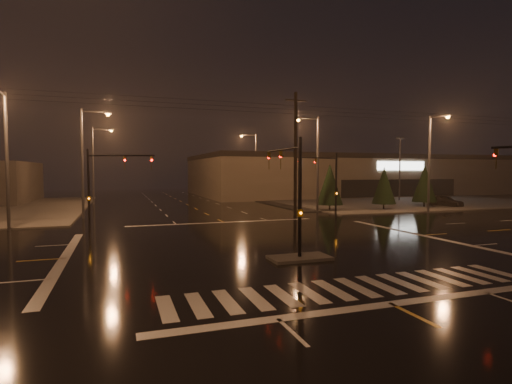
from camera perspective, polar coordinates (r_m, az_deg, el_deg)
ground at (r=23.64m, az=2.07°, el=-7.59°), size 140.00×140.00×0.00m
sidewalk_ne at (r=64.50m, az=17.55°, el=-0.95°), size 36.00×36.00×0.12m
median_island at (r=20.02m, az=6.24°, el=-9.33°), size 3.00×1.60×0.15m
crosswalk at (r=15.79m, az=14.20°, el=-13.04°), size 15.00×2.60×0.01m
stop_bar_near at (r=14.24m, az=18.76°, el=-14.91°), size 16.00×0.50×0.01m
stop_bar_far at (r=34.01m, az=-4.63°, el=-4.34°), size 16.00×0.50×0.01m
parking_lot at (r=66.08m, az=22.07°, el=-0.96°), size 50.00×24.00×0.08m
retail_building at (r=80.37m, az=13.67°, el=2.56°), size 60.20×28.30×7.20m
signal_mast_median at (r=20.41m, az=5.19°, el=1.32°), size 0.25×4.59×6.00m
signal_mast_ne at (r=36.49m, az=10.31°, el=2.08°), size 4.84×1.86×6.00m
signal_mast_nw at (r=31.84m, az=-21.06°, el=1.80°), size 4.84×1.86×6.00m
streetlight_1 at (r=39.81m, az=-23.14°, el=4.86°), size 2.77×0.32×10.00m
streetlight_2 at (r=55.77m, az=-21.96°, el=4.28°), size 2.77×0.32×10.00m
streetlight_3 at (r=42.47m, az=8.44°, el=4.94°), size 2.77×0.32×10.00m
streetlight_4 at (r=60.92m, az=-0.28°, el=4.37°), size 2.77×0.32×10.00m
streetlight_5 at (r=33.77m, az=-32.19°, el=5.01°), size 0.32×2.77×10.00m
streetlight_6 at (r=44.76m, az=23.80°, el=4.61°), size 0.32×2.77×10.00m
utility_pole_1 at (r=39.29m, az=5.65°, el=5.59°), size 2.20×0.32×12.00m
conifer_0 at (r=44.18m, az=10.50°, el=1.10°), size 2.84×2.84×5.14m
conifer_1 at (r=46.80m, az=17.82°, el=0.91°), size 2.63×2.63×4.81m
conifer_2 at (r=51.65m, az=22.94°, el=1.17°), size 2.83×2.83×5.12m
car_parked at (r=53.66m, az=25.41°, el=-1.18°), size 2.95×4.45×1.41m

